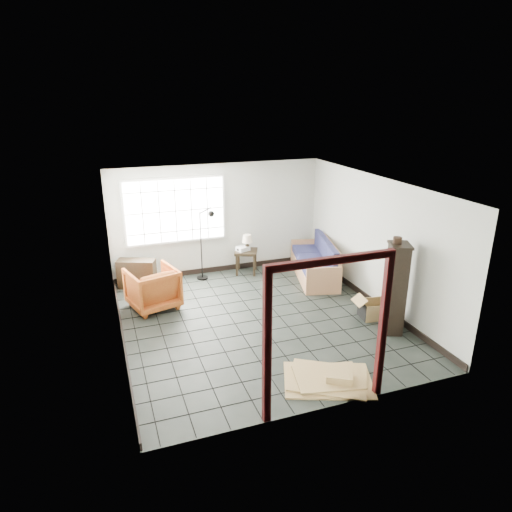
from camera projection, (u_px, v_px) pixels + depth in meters
name	position (u px, v px, depth m)	size (l,w,h in m)	color
ground	(258.00, 320.00, 8.72)	(5.50, 5.50, 0.00)	black
room_shell	(257.00, 236.00, 8.18)	(5.02, 5.52, 2.61)	#BABFB7
window_panel	(175.00, 211.00, 10.26)	(2.32, 0.08, 1.52)	silver
doorway_trim	(329.00, 317.00, 5.86)	(1.80, 0.08, 2.20)	#3B0D0E
futon_sofa	(317.00, 264.00, 10.67)	(1.26, 2.18, 0.91)	#976844
armchair	(153.00, 286.00, 9.09)	(0.90, 0.84, 0.92)	maroon
side_table	(246.00, 254.00, 10.88)	(0.68, 0.68, 0.57)	black
table_lamp	(247.00, 239.00, 10.78)	(0.26, 0.26, 0.39)	black
projector	(243.00, 249.00, 10.81)	(0.34, 0.30, 0.10)	silver
floor_lamp	(206.00, 242.00, 10.36)	(0.45, 0.35, 1.71)	black
console_shelf	(137.00, 273.00, 10.11)	(0.88, 0.61, 0.64)	black
tall_shelf	(396.00, 288.00, 8.04)	(0.50, 0.55, 1.67)	black
pot	(397.00, 240.00, 7.76)	(0.17, 0.17, 0.11)	black
open_box	(373.00, 309.00, 8.78)	(0.84, 0.49, 0.45)	#A5834F
cardboard_pile	(329.00, 379.00, 6.84)	(1.55, 1.34, 0.19)	#A5834F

